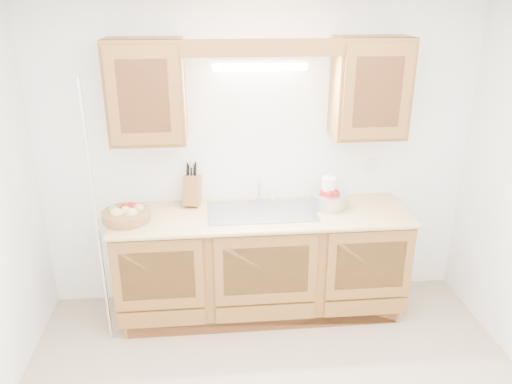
{
  "coord_description": "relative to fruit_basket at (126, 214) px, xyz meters",
  "views": [
    {
      "loc": [
        -0.38,
        -2.34,
        2.49
      ],
      "look_at": [
        -0.08,
        0.85,
        1.21
      ],
      "focal_mm": 35.0,
      "sensor_mm": 36.0,
      "label": 1
    }
  ],
  "objects": [
    {
      "name": "room",
      "position": [
        1.03,
        -1.15,
        0.3
      ],
      "size": [
        3.52,
        3.5,
        2.5
      ],
      "color": "tan",
      "rests_on": "ground"
    },
    {
      "name": "base_cabinets",
      "position": [
        1.03,
        0.05,
        -0.51
      ],
      "size": [
        2.2,
        0.6,
        0.86
      ],
      "primitive_type": "cube",
      "color": "brown",
      "rests_on": "ground"
    },
    {
      "name": "countertop",
      "position": [
        1.03,
        0.04,
        -0.07
      ],
      "size": [
        2.3,
        0.63,
        0.04
      ],
      "primitive_type": "cube",
      "color": "tan",
      "rests_on": "base_cabinets"
    },
    {
      "name": "upper_cabinet_left",
      "position": [
        0.2,
        0.19,
        0.88
      ],
      "size": [
        0.55,
        0.33,
        0.75
      ],
      "primitive_type": "cube",
      "color": "brown",
      "rests_on": "room"
    },
    {
      "name": "upper_cabinet_right",
      "position": [
        1.86,
        0.19,
        0.88
      ],
      "size": [
        0.55,
        0.33,
        0.75
      ],
      "primitive_type": "cube",
      "color": "brown",
      "rests_on": "room"
    },
    {
      "name": "valance",
      "position": [
        1.03,
        0.04,
        1.19
      ],
      "size": [
        2.2,
        0.05,
        0.12
      ],
      "primitive_type": "cube",
      "color": "brown",
      "rests_on": "room"
    },
    {
      "name": "fluorescent_fixture",
      "position": [
        1.03,
        0.27,
        1.05
      ],
      "size": [
        0.76,
        0.08,
        0.08
      ],
      "color": "white",
      "rests_on": "room"
    },
    {
      "name": "sink",
      "position": [
        1.03,
        0.06,
        -0.12
      ],
      "size": [
        0.84,
        0.46,
        0.36
      ],
      "color": "#9E9EA3",
      "rests_on": "countertop"
    },
    {
      "name": "wire_shelf_pole",
      "position": [
        -0.17,
        -0.21,
        0.05
      ],
      "size": [
        0.03,
        0.03,
        2.0
      ],
      "primitive_type": "cylinder",
      "color": "silver",
      "rests_on": "ground"
    },
    {
      "name": "outlet_plate",
      "position": [
        1.98,
        0.35,
        0.2
      ],
      "size": [
        0.08,
        0.01,
        0.12
      ],
      "primitive_type": "cube",
      "color": "white",
      "rests_on": "room"
    },
    {
      "name": "fruit_basket",
      "position": [
        0.0,
        0.0,
        0.0
      ],
      "size": [
        0.42,
        0.42,
        0.11
      ],
      "rotation": [
        0.0,
        0.0,
        -0.21
      ],
      "color": "#B07A47",
      "rests_on": "countertop"
    },
    {
      "name": "knife_block",
      "position": [
        0.49,
        0.26,
        0.08
      ],
      "size": [
        0.15,
        0.22,
        0.35
      ],
      "rotation": [
        0.0,
        0.0,
        -0.17
      ],
      "color": "brown",
      "rests_on": "countertop"
    },
    {
      "name": "orange_canister",
      "position": [
        0.49,
        0.27,
        0.07
      ],
      "size": [
        0.08,
        0.08,
        0.23
      ],
      "rotation": [
        0.0,
        0.0,
        0.1
      ],
      "color": "#CE3E0B",
      "rests_on": "countertop"
    },
    {
      "name": "soap_bottle",
      "position": [
        0.49,
        0.29,
        0.03
      ],
      "size": [
        0.09,
        0.09,
        0.16
      ],
      "primitive_type": "imported",
      "rotation": [
        0.0,
        0.0,
        0.19
      ],
      "color": "#297DD0",
      "rests_on": "countertop"
    },
    {
      "name": "sponge",
      "position": [
        1.57,
        0.29,
        -0.04
      ],
      "size": [
        0.14,
        0.1,
        0.03
      ],
      "rotation": [
        0.0,
        0.0,
        0.14
      ],
      "color": "#CC333F",
      "rests_on": "countertop"
    },
    {
      "name": "paper_towel",
      "position": [
        1.57,
        0.12,
        0.07
      ],
      "size": [
        0.14,
        0.14,
        0.29
      ],
      "rotation": [
        0.0,
        0.0,
        0.16
      ],
      "color": "silver",
      "rests_on": "countertop"
    },
    {
      "name": "apple_bowl",
      "position": [
        1.57,
        0.11,
        0.02
      ],
      "size": [
        0.33,
        0.33,
        0.15
      ],
      "rotation": [
        0.0,
        0.0,
        -0.1
      ],
      "color": "silver",
      "rests_on": "countertop"
    }
  ]
}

